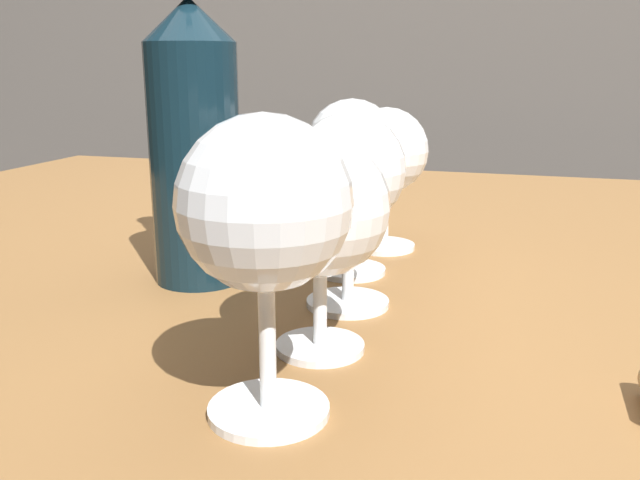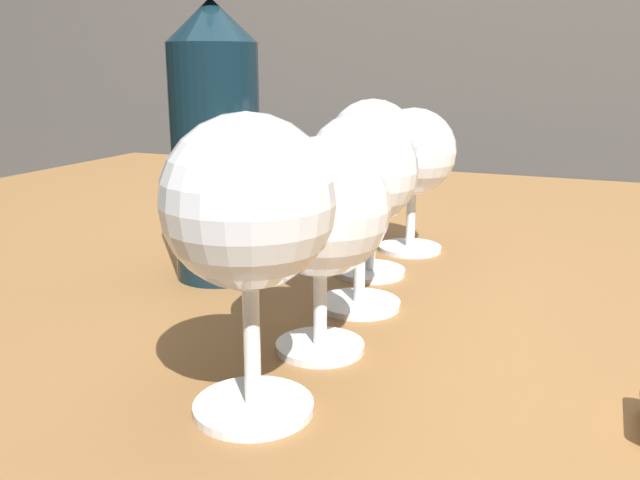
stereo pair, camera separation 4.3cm
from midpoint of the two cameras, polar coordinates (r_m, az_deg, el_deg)
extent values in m
cube|color=brown|center=(0.71, 6.36, -1.53)|extent=(1.53, 1.00, 0.03)
cylinder|color=brown|center=(1.50, -18.60, -9.11)|extent=(0.06, 0.06, 0.75)
cylinder|color=white|center=(0.38, -7.67, -14.04)|extent=(0.07, 0.07, 0.00)
cylinder|color=white|center=(0.36, -7.91, -7.95)|extent=(0.01, 0.01, 0.08)
sphere|color=white|center=(0.34, -8.32, 3.06)|extent=(0.09, 0.09, 0.09)
ellipsoid|color=#470A16|center=(0.34, -8.28, 2.12)|extent=(0.08, 0.08, 0.03)
cylinder|color=white|center=(0.45, -2.74, -9.00)|extent=(0.06, 0.06, 0.00)
cylinder|color=white|center=(0.44, -2.80, -4.94)|extent=(0.01, 0.01, 0.06)
sphere|color=white|center=(0.42, -2.90, 2.75)|extent=(0.09, 0.09, 0.09)
ellipsoid|color=#380711|center=(0.42, -2.89, 2.09)|extent=(0.08, 0.08, 0.03)
cylinder|color=white|center=(0.53, 0.03, -5.32)|extent=(0.06, 0.06, 0.00)
cylinder|color=white|center=(0.51, 0.03, -1.18)|extent=(0.01, 0.01, 0.07)
sphere|color=white|center=(0.50, 0.03, 5.93)|extent=(0.08, 0.08, 0.08)
ellipsoid|color=maroon|center=(0.50, 0.03, 5.46)|extent=(0.07, 0.07, 0.03)
cylinder|color=white|center=(0.61, 0.57, -2.58)|extent=(0.06, 0.06, 0.00)
cylinder|color=white|center=(0.60, 0.58, 1.54)|extent=(0.01, 0.01, 0.08)
sphere|color=white|center=(0.58, 0.60, 8.02)|extent=(0.08, 0.08, 0.08)
ellipsoid|color=pink|center=(0.58, 0.60, 7.98)|extent=(0.07, 0.07, 0.03)
cylinder|color=white|center=(0.69, 3.61, -0.52)|extent=(0.06, 0.06, 0.00)
cylinder|color=white|center=(0.68, 3.66, 2.43)|extent=(0.01, 0.01, 0.07)
sphere|color=white|center=(0.67, 3.75, 7.53)|extent=(0.08, 0.08, 0.08)
ellipsoid|color=gold|center=(0.67, 3.75, 7.55)|extent=(0.07, 0.07, 0.04)
cylinder|color=#0F232D|center=(0.58, -12.53, 6.10)|extent=(0.07, 0.07, 0.20)
cone|color=#0F232D|center=(0.58, -13.20, 17.66)|extent=(0.07, 0.07, 0.03)
camera|label=1|loc=(0.02, -92.86, -0.75)|focal=38.03mm
camera|label=2|loc=(0.02, 87.14, 0.75)|focal=38.03mm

